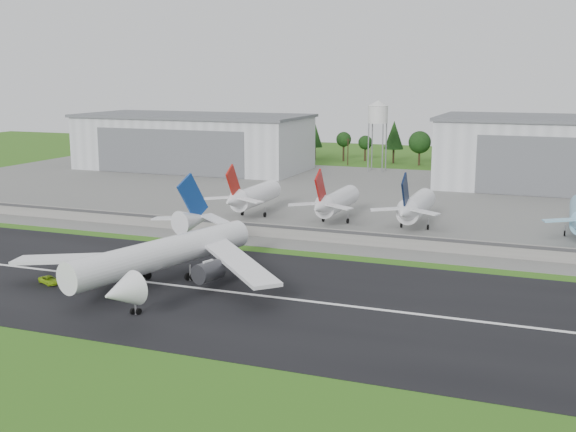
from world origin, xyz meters
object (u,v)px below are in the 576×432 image
at_px(ground_vehicle, 50,280).
at_px(parked_jet_red_b, 334,202).
at_px(parked_jet_red_a, 251,196).
at_px(main_airliner, 163,261).
at_px(parked_jet_navy, 414,207).

height_order(ground_vehicle, parked_jet_red_b, parked_jet_red_b).
bearing_deg(parked_jet_red_a, main_airliner, -80.45).
xyz_separation_m(ground_vehicle, parked_jet_red_b, (34.11, 74.32, 5.23)).
distance_m(parked_jet_red_a, parked_jet_red_b, 24.45).
xyz_separation_m(ground_vehicle, parked_jet_navy, (55.85, 74.34, 5.36)).
bearing_deg(ground_vehicle, parked_jet_red_b, -1.23).
bearing_deg(parked_jet_red_b, parked_jet_navy, 0.06).
relative_size(ground_vehicle, parked_jet_red_b, 0.17).
height_order(parked_jet_red_a, parked_jet_red_b, parked_jet_red_a).
distance_m(parked_jet_red_b, parked_jet_navy, 21.74).
bearing_deg(parked_jet_navy, parked_jet_red_a, -179.99).
height_order(main_airliner, parked_jet_red_b, main_airliner).
distance_m(ground_vehicle, parked_jet_red_a, 75.14).
bearing_deg(parked_jet_red_b, parked_jet_red_a, 179.97).
bearing_deg(parked_jet_red_b, main_airliner, -101.13).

